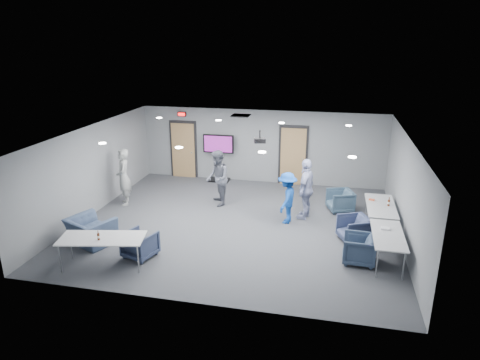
% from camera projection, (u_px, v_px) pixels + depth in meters
% --- Properties ---
extents(floor, '(9.00, 9.00, 0.00)m').
position_uv_depth(floor, '(237.00, 224.00, 12.46)').
color(floor, '#3E4147').
rests_on(floor, ground).
extents(ceiling, '(9.00, 9.00, 0.00)m').
position_uv_depth(ceiling, '(237.00, 133.00, 11.61)').
color(ceiling, silver).
rests_on(ceiling, wall_back).
extents(wall_back, '(9.00, 0.02, 2.70)m').
position_uv_depth(wall_back, '(261.00, 147.00, 15.74)').
color(wall_back, gray).
rests_on(wall_back, floor).
extents(wall_front, '(9.00, 0.02, 2.70)m').
position_uv_depth(wall_front, '(192.00, 244.00, 8.33)').
color(wall_front, gray).
rests_on(wall_front, floor).
extents(wall_left, '(0.02, 8.00, 2.70)m').
position_uv_depth(wall_left, '(92.00, 170.00, 12.95)').
color(wall_left, gray).
rests_on(wall_left, floor).
extents(wall_right, '(0.02, 8.00, 2.70)m').
position_uv_depth(wall_right, '(405.00, 192.00, 11.12)').
color(wall_right, gray).
rests_on(wall_right, floor).
extents(door_left, '(1.06, 0.17, 2.24)m').
position_uv_depth(door_left, '(184.00, 150.00, 16.40)').
color(door_left, black).
rests_on(door_left, wall_back).
extents(door_right, '(1.06, 0.17, 2.24)m').
position_uv_depth(door_right, '(293.00, 156.00, 15.54)').
color(door_right, black).
rests_on(door_right, wall_back).
extents(exit_sign, '(0.32, 0.08, 0.16)m').
position_uv_depth(exit_sign, '(182.00, 114.00, 15.94)').
color(exit_sign, black).
rests_on(exit_sign, wall_back).
extents(hvac_diffuser, '(0.60, 0.60, 0.03)m').
position_uv_depth(hvac_diffuser, '(241.00, 116.00, 14.31)').
color(hvac_diffuser, black).
rests_on(hvac_diffuser, ceiling).
extents(downlights, '(6.18, 3.78, 0.02)m').
position_uv_depth(downlights, '(237.00, 134.00, 11.61)').
color(downlights, white).
rests_on(downlights, ceiling).
extents(person_a, '(0.70, 0.80, 1.84)m').
position_uv_depth(person_a, '(124.00, 177.00, 13.69)').
color(person_a, '#A0A3A0').
rests_on(person_a, floor).
extents(person_b, '(0.98, 1.08, 1.80)m').
position_uv_depth(person_b, '(217.00, 178.00, 13.63)').
color(person_b, '#555966').
rests_on(person_b, floor).
extents(person_c, '(0.69, 1.15, 1.84)m').
position_uv_depth(person_c, '(306.00, 189.00, 12.62)').
color(person_c, '#9CA4C9').
rests_on(person_c, floor).
extents(person_d, '(0.70, 1.05, 1.52)m').
position_uv_depth(person_d, '(287.00, 198.00, 12.35)').
color(person_d, '#18459D').
rests_on(person_d, floor).
extents(chair_right_a, '(0.94, 0.92, 0.68)m').
position_uv_depth(chair_right_a, '(340.00, 201.00, 13.32)').
color(chair_right_a, '#3C5368').
rests_on(chair_right_a, floor).
extents(chair_right_b, '(0.99, 0.98, 0.69)m').
position_uv_depth(chair_right_b, '(354.00, 229.00, 11.33)').
color(chair_right_b, '#394363').
rests_on(chair_right_b, floor).
extents(chair_right_c, '(0.80, 0.78, 0.69)m').
position_uv_depth(chair_right_c, '(359.00, 249.00, 10.25)').
color(chair_right_c, '#34435B').
rests_on(chair_right_c, floor).
extents(chair_front_a, '(0.89, 0.90, 0.66)m').
position_uv_depth(chair_front_a, '(140.00, 244.00, 10.52)').
color(chair_front_a, '#323C56').
rests_on(chair_front_a, floor).
extents(chair_front_b, '(1.39, 1.32, 0.72)m').
position_uv_depth(chair_front_b, '(91.00, 231.00, 11.19)').
color(chair_front_b, '#3E4F6B').
rests_on(chair_front_b, floor).
extents(table_right_a, '(0.77, 1.85, 0.73)m').
position_uv_depth(table_right_a, '(381.00, 207.00, 11.91)').
color(table_right_a, silver).
rests_on(table_right_a, floor).
extents(table_right_b, '(0.73, 1.74, 0.73)m').
position_uv_depth(table_right_b, '(388.00, 236.00, 10.16)').
color(table_right_b, silver).
rests_on(table_right_b, floor).
extents(table_front_left, '(2.08, 1.20, 0.73)m').
position_uv_depth(table_front_left, '(102.00, 239.00, 9.99)').
color(table_front_left, silver).
rests_on(table_front_left, floor).
extents(bottle_front, '(0.06, 0.06, 0.23)m').
position_uv_depth(bottle_front, '(98.00, 237.00, 9.84)').
color(bottle_front, '#51220D').
rests_on(bottle_front, table_front_left).
extents(bottle_right, '(0.07, 0.07, 0.25)m').
position_uv_depth(bottle_right, '(389.00, 203.00, 11.83)').
color(bottle_right, '#51220D').
rests_on(bottle_right, table_right_a).
extents(snack_box, '(0.18, 0.14, 0.03)m').
position_uv_depth(snack_box, '(372.00, 200.00, 12.26)').
color(snack_box, '#E15C38').
rests_on(snack_box, table_right_a).
extents(wrapper, '(0.21, 0.15, 0.05)m').
position_uv_depth(wrapper, '(385.00, 228.00, 10.39)').
color(wrapper, white).
rests_on(wrapper, table_right_b).
extents(tv_stand, '(1.16, 0.55, 1.78)m').
position_uv_depth(tv_stand, '(219.00, 155.00, 15.93)').
color(tv_stand, black).
rests_on(tv_stand, floor).
extents(projector, '(0.38, 0.35, 0.35)m').
position_uv_depth(projector, '(260.00, 140.00, 12.10)').
color(projector, black).
rests_on(projector, ceiling).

